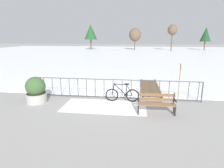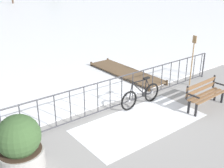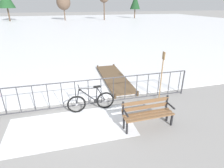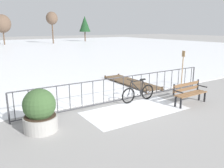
% 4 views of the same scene
% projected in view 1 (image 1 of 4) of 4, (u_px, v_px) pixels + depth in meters
% --- Properties ---
extents(ground_plane, '(160.00, 160.00, 0.00)m').
position_uv_depth(ground_plane, '(113.00, 99.00, 10.06)').
color(ground_plane, gray).
extents(frozen_pond, '(80.00, 56.00, 0.03)m').
position_uv_depth(frozen_pond, '(130.00, 54.00, 37.38)').
color(frozen_pond, white).
rests_on(frozen_pond, ground).
extents(snow_patch, '(3.93, 1.90, 0.01)m').
position_uv_depth(snow_patch, '(104.00, 106.00, 8.94)').
color(snow_patch, white).
rests_on(snow_patch, ground).
extents(railing_fence, '(9.06, 0.06, 1.07)m').
position_uv_depth(railing_fence, '(113.00, 89.00, 9.92)').
color(railing_fence, '#38383D').
rests_on(railing_fence, ground).
extents(bicycle_near_railing, '(1.71, 0.52, 0.97)m').
position_uv_depth(bicycle_near_railing, '(122.00, 94.00, 9.55)').
color(bicycle_near_railing, black).
rests_on(bicycle_near_railing, ground).
extents(park_bench, '(1.61, 0.52, 0.89)m').
position_uv_depth(park_bench, '(156.00, 102.00, 8.03)').
color(park_bench, brown).
rests_on(park_bench, ground).
extents(planter_with_shrub, '(1.01, 1.01, 1.31)m').
position_uv_depth(planter_with_shrub, '(36.00, 90.00, 9.38)').
color(planter_with_shrub, '#9E9B96').
rests_on(planter_with_shrub, ground).
extents(oar_upright, '(0.04, 0.16, 1.98)m').
position_uv_depth(oar_upright, '(179.00, 81.00, 9.13)').
color(oar_upright, '#937047').
rests_on(oar_upright, ground).
extents(wooden_dock, '(1.10, 3.97, 0.20)m').
position_uv_depth(wooden_dock, '(150.00, 87.00, 11.92)').
color(wooden_dock, brown).
rests_on(wooden_dock, ground).
extents(tree_far_west, '(2.21, 2.21, 6.04)m').
position_uv_depth(tree_far_west, '(173.00, 30.00, 43.49)').
color(tree_far_west, brown).
rests_on(tree_far_west, ground).
extents(tree_west_mid, '(2.50, 2.50, 5.59)m').
position_uv_depth(tree_west_mid, '(206.00, 34.00, 45.87)').
color(tree_west_mid, brown).
rests_on(tree_west_mid, ground).
extents(tree_centre, '(3.29, 3.29, 6.37)m').
position_uv_depth(tree_centre, '(91.00, 32.00, 48.20)').
color(tree_centre, brown).
rests_on(tree_centre, ground).
extents(tree_east_mid, '(2.94, 2.94, 5.37)m').
position_uv_depth(tree_east_mid, '(135.00, 35.00, 46.20)').
color(tree_east_mid, brown).
rests_on(tree_east_mid, ground).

